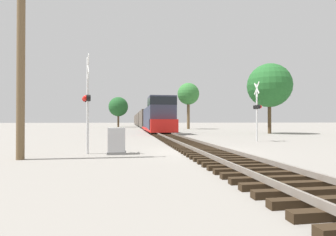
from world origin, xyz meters
TOP-DOWN VIEW (x-y plane):
  - ground_plane at (0.00, 0.00)m, footprint 400.00×400.00m
  - rail_track_bed at (0.00, -0.00)m, footprint 2.60×160.00m
  - freight_train at (0.00, 57.23)m, footprint 2.99×87.56m
  - crossing_signal_near at (-5.67, -0.28)m, footprint 0.51×1.01m
  - crossing_signal_far at (5.86, 5.51)m, footprint 0.40×1.01m
  - relay_cabinet at (-4.29, -0.59)m, footprint 0.86×0.64m
  - utility_pole at (-8.03, -1.75)m, footprint 1.80×0.31m
  - tree_far_right at (13.18, 16.54)m, footprint 5.30×5.30m
  - tree_mid_background at (7.46, 35.39)m, footprint 4.11×4.11m
  - tree_deep_background at (-6.26, 52.78)m, footprint 4.78×4.78m

SIDE VIEW (x-z plane):
  - ground_plane at x=0.00m, z-range 0.00..0.00m
  - rail_track_bed at x=0.00m, z-range -0.02..0.29m
  - relay_cabinet at x=-4.29m, z-range -0.01..1.22m
  - freight_train at x=0.00m, z-range -0.25..4.09m
  - crossing_signal_far at x=5.86m, z-range 0.28..4.75m
  - crossing_signal_near at x=-5.67m, z-range 0.22..4.86m
  - utility_pole at x=-8.03m, z-range 0.11..9.67m
  - tree_deep_background at x=-6.26m, z-range 1.31..8.76m
  - tree_far_right at x=13.18m, z-range 1.59..10.09m
  - tree_mid_background at x=7.46m, z-range 2.22..10.96m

